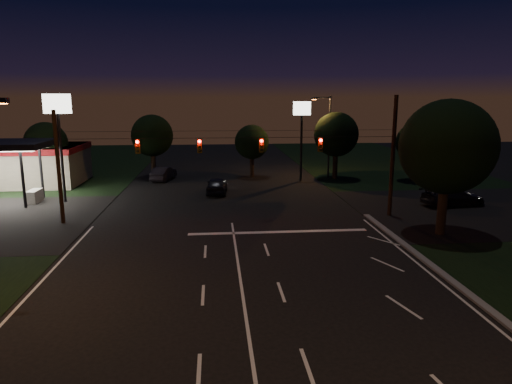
{
  "coord_description": "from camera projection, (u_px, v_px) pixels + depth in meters",
  "views": [
    {
      "loc": [
        -1.16,
        -17.51,
        8.82
      ],
      "look_at": [
        1.39,
        10.36,
        3.0
      ],
      "focal_mm": 32.0,
      "sensor_mm": 36.0,
      "label": 1
    }
  ],
  "objects": [
    {
      "name": "tree_right_near",
      "position": [
        446.0,
        148.0,
        28.93
      ],
      "size": [
        6.0,
        6.0,
        8.76
      ],
      "color": "black",
      "rests_on": "ground"
    },
    {
      "name": "utility_pole_left",
      "position": [
        63.0,
        223.0,
        32.52
      ],
      "size": [
        0.28,
        0.28,
        8.0
      ],
      "primitive_type": "cylinder",
      "color": "black",
      "rests_on": "ground"
    },
    {
      "name": "car_cross",
      "position": [
        453.0,
        197.0,
        37.61
      ],
      "size": [
        5.56,
        2.89,
        1.54
      ],
      "primitive_type": "imported",
      "rotation": [
        0.0,
        0.0,
        1.71
      ],
      "color": "black",
      "rests_on": "ground"
    },
    {
      "name": "pole_sign_left_near",
      "position": [
        58.0,
        120.0,
        37.75
      ],
      "size": [
        2.2,
        0.3,
        9.1
      ],
      "color": "black",
      "rests_on": "ground"
    },
    {
      "name": "utility_pole_right",
      "position": [
        389.0,
        216.0,
        34.67
      ],
      "size": [
        0.3,
        0.3,
        9.0
      ],
      "primitive_type": "cylinder",
      "color": "black",
      "rests_on": "ground"
    },
    {
      "name": "pole_sign_right",
      "position": [
        302.0,
        122.0,
        47.66
      ],
      "size": [
        1.8,
        0.3,
        8.4
      ],
      "color": "black",
      "rests_on": "ground"
    },
    {
      "name": "car_oncoming_a",
      "position": [
        217.0,
        185.0,
        42.51
      ],
      "size": [
        2.17,
        4.64,
        1.54
      ],
      "primitive_type": "imported",
      "rotation": [
        0.0,
        0.0,
        3.06
      ],
      "color": "black",
      "rests_on": "ground"
    },
    {
      "name": "gas_station",
      "position": [
        10.0,
        162.0,
        46.16
      ],
      "size": [
        14.2,
        16.1,
        5.25
      ],
      "color": "gray",
      "rests_on": "ground"
    },
    {
      "name": "signal_span",
      "position": [
        231.0,
        145.0,
        32.44
      ],
      "size": [
        24.0,
        0.4,
        1.56
      ],
      "color": "black",
      "rests_on": "ground"
    },
    {
      "name": "tree_far_b",
      "position": [
        153.0,
        136.0,
        50.59
      ],
      "size": [
        4.6,
        4.6,
        6.98
      ],
      "color": "black",
      "rests_on": "ground"
    },
    {
      "name": "tree_far_d",
      "position": [
        336.0,
        135.0,
        49.41
      ],
      "size": [
        4.8,
        4.8,
        7.3
      ],
      "color": "black",
      "rests_on": "ground"
    },
    {
      "name": "street_light_right_far",
      "position": [
        327.0,
        131.0,
        50.1
      ],
      "size": [
        2.2,
        0.35,
        9.0
      ],
      "color": "black",
      "rests_on": "ground"
    },
    {
      "name": "tree_far_e",
      "position": [
        415.0,
        143.0,
        48.3
      ],
      "size": [
        4.0,
        4.0,
        6.18
      ],
      "color": "black",
      "rests_on": "ground"
    },
    {
      "name": "ground",
      "position": [
        245.0,
        314.0,
        18.97
      ],
      "size": [
        140.0,
        140.0,
        0.0
      ],
      "primitive_type": "plane",
      "color": "black",
      "rests_on": "ground"
    },
    {
      "name": "car_oncoming_b",
      "position": [
        163.0,
        173.0,
        49.38
      ],
      "size": [
        2.57,
        4.72,
        1.48
      ],
      "primitive_type": "imported",
      "rotation": [
        0.0,
        0.0,
        2.9
      ],
      "color": "black",
      "rests_on": "ground"
    },
    {
      "name": "cross_street_right",
      "position": [
        482.0,
        210.0,
        36.36
      ],
      "size": [
        20.0,
        16.0,
        0.02
      ],
      "primitive_type": "cube",
      "color": "black",
      "rests_on": "ground"
    },
    {
      "name": "stop_bar",
      "position": [
        278.0,
        232.0,
        30.45
      ],
      "size": [
        12.0,
        0.5,
        0.01
      ],
      "primitive_type": "cube",
      "color": "silver",
      "rests_on": "ground"
    },
    {
      "name": "tree_far_a",
      "position": [
        47.0,
        144.0,
        45.86
      ],
      "size": [
        4.2,
        4.2,
        6.42
      ],
      "color": "black",
      "rests_on": "ground"
    },
    {
      "name": "tree_far_c",
      "position": [
        252.0,
        142.0,
        50.72
      ],
      "size": [
        3.8,
        3.8,
        5.86
      ],
      "color": "black",
      "rests_on": "ground"
    }
  ]
}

